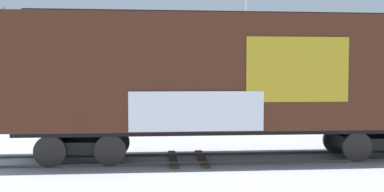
{
  "coord_description": "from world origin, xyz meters",
  "views": [
    {
      "loc": [
        -2.05,
        -12.66,
        2.61
      ],
      "look_at": [
        -1.88,
        0.64,
        1.96
      ],
      "focal_mm": 37.99,
      "sensor_mm": 36.0,
      "label": 1
    }
  ],
  "objects_px": {
    "flagpole": "(247,23)",
    "parked_car_white": "(205,111)",
    "freight_car": "(233,76)",
    "parked_car_red": "(318,114)",
    "parked_car_silver": "(106,114)"
  },
  "relations": [
    {
      "from": "flagpole",
      "to": "parked_car_red",
      "type": "distance_m",
      "value": 9.12
    },
    {
      "from": "freight_car",
      "to": "parked_car_silver",
      "type": "bearing_deg",
      "value": 127.49
    },
    {
      "from": "freight_car",
      "to": "flagpole",
      "type": "relative_size",
      "value": 1.4
    },
    {
      "from": "parked_car_red",
      "to": "freight_car",
      "type": "bearing_deg",
      "value": -126.38
    },
    {
      "from": "freight_car",
      "to": "flagpole",
      "type": "height_order",
      "value": "flagpole"
    },
    {
      "from": "flagpole",
      "to": "parked_car_silver",
      "type": "xyz_separation_m",
      "value": [
        -7.83,
        -6.6,
        -5.22
      ]
    },
    {
      "from": "freight_car",
      "to": "parked_car_silver",
      "type": "relative_size",
      "value": 3.21
    },
    {
      "from": "flagpole",
      "to": "parked_car_white",
      "type": "height_order",
      "value": "flagpole"
    },
    {
      "from": "flagpole",
      "to": "parked_car_white",
      "type": "distance_m",
      "value": 8.92
    },
    {
      "from": "flagpole",
      "to": "parked_car_silver",
      "type": "height_order",
      "value": "flagpole"
    },
    {
      "from": "parked_car_silver",
      "to": "parked_car_white",
      "type": "distance_m",
      "value": 4.82
    },
    {
      "from": "freight_car",
      "to": "parked_car_red",
      "type": "bearing_deg",
      "value": 53.62
    },
    {
      "from": "flagpole",
      "to": "parked_car_red",
      "type": "relative_size",
      "value": 2.06
    },
    {
      "from": "flagpole",
      "to": "parked_car_silver",
      "type": "relative_size",
      "value": 2.29
    },
    {
      "from": "freight_car",
      "to": "parked_car_silver",
      "type": "height_order",
      "value": "freight_car"
    }
  ]
}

